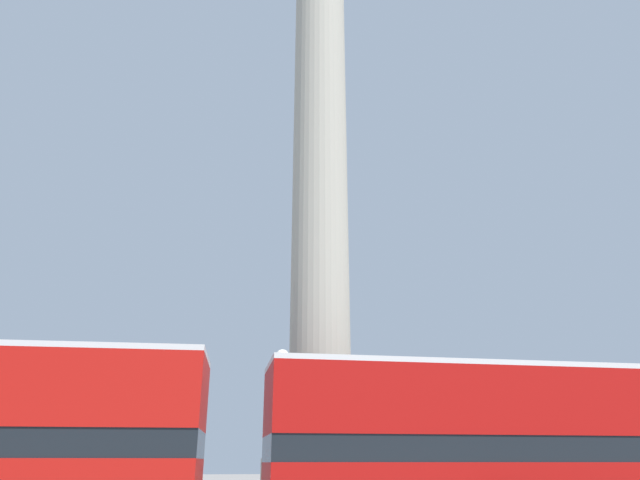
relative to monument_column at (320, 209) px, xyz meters
The scene contains 3 objects.
monument_column is the anchor object (origin of this frame).
bus_b 10.14m from the monument_column, 56.91° to the right, with size 10.77×2.82×4.22m.
street_lamp 8.57m from the monument_column, 118.61° to the right, with size 0.38×0.38×4.91m.
Camera 1 is at (-3.28, -18.28, 2.04)m, focal length 32.00 mm.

